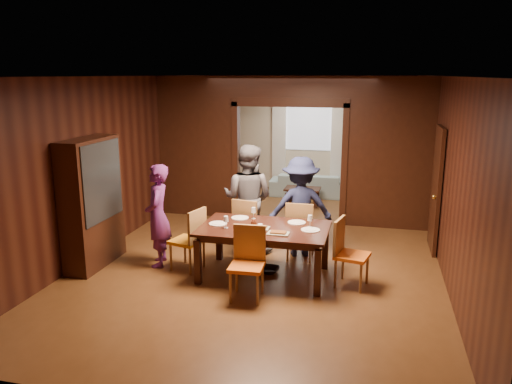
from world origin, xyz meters
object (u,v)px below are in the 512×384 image
(sofa, at_px, (310,184))
(person_grey, at_px, (248,198))
(chair_left, at_px, (187,239))
(coffee_table, at_px, (302,196))
(person_purple, at_px, (158,216))
(chair_near, at_px, (247,264))
(dining_table, at_px, (264,252))
(chair_far_l, at_px, (250,226))
(hutch, at_px, (92,203))
(chair_right, at_px, (352,254))
(person_navy, at_px, (300,207))
(chair_far_r, at_px, (301,230))

(sofa, bearing_deg, person_grey, 81.71)
(chair_left, bearing_deg, coffee_table, 179.64)
(sofa, bearing_deg, person_purple, 70.33)
(sofa, xyz_separation_m, chair_near, (-0.04, -5.99, 0.20))
(person_grey, xyz_separation_m, coffee_table, (0.46, 3.21, -0.71))
(dining_table, distance_m, chair_far_l, 0.97)
(chair_left, xyz_separation_m, chair_near, (1.15, -0.80, 0.00))
(coffee_table, height_order, chair_left, chair_left)
(coffee_table, xyz_separation_m, chair_near, (0.00, -5.04, 0.28))
(sofa, height_order, chair_left, chair_left)
(chair_far_l, height_order, hutch, hutch)
(person_grey, bearing_deg, coffee_table, -90.96)
(chair_right, xyz_separation_m, chair_far_l, (-1.72, 0.92, 0.00))
(chair_near, bearing_deg, person_purple, 149.70)
(chair_far_l, bearing_deg, hutch, 35.19)
(person_purple, relative_size, hutch, 0.80)
(person_grey, distance_m, coffee_table, 3.32)
(sofa, bearing_deg, chair_near, 88.15)
(dining_table, bearing_deg, chair_left, -179.69)
(person_navy, xyz_separation_m, chair_far_l, (-0.81, -0.18, -0.34))
(person_purple, xyz_separation_m, chair_far_r, (2.12, 0.80, -0.32))
(person_purple, distance_m, dining_table, 1.75)
(chair_near, bearing_deg, person_navy, 74.13)
(person_purple, relative_size, dining_table, 0.86)
(person_navy, distance_m, dining_table, 1.18)
(chair_far_r, bearing_deg, hutch, 17.82)
(chair_far_r, height_order, hutch, hutch)
(chair_far_l, bearing_deg, person_grey, -54.98)
(person_navy, xyz_separation_m, hutch, (-3.06, -1.20, 0.18))
(coffee_table, height_order, chair_near, chair_near)
(person_purple, relative_size, sofa, 0.83)
(coffee_table, height_order, chair_far_r, chair_far_r)
(chair_left, bearing_deg, person_navy, 138.13)
(dining_table, xyz_separation_m, coffee_table, (-0.06, 4.24, -0.18))
(person_grey, xyz_separation_m, hutch, (-2.17, -1.19, 0.09))
(person_purple, height_order, chair_right, person_purple)
(chair_left, distance_m, chair_right, 2.49)
(person_navy, xyz_separation_m, chair_near, (-0.43, -1.83, -0.34))
(chair_left, xyz_separation_m, chair_far_l, (0.77, 0.86, 0.00))
(coffee_table, distance_m, chair_right, 4.51)
(chair_far_l, distance_m, chair_far_r, 0.85)
(person_grey, relative_size, chair_near, 1.87)
(chair_near, bearing_deg, hutch, 163.68)
(chair_right, height_order, chair_far_l, same)
(sofa, xyz_separation_m, chair_left, (-1.19, -5.19, 0.20))
(chair_far_l, distance_m, hutch, 2.52)
(chair_far_l, distance_m, chair_near, 1.70)
(chair_right, xyz_separation_m, chair_near, (-1.34, -0.74, 0.00))
(person_navy, xyz_separation_m, chair_right, (0.91, -1.09, -0.34))
(person_grey, xyz_separation_m, chair_left, (-0.69, -1.03, -0.42))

